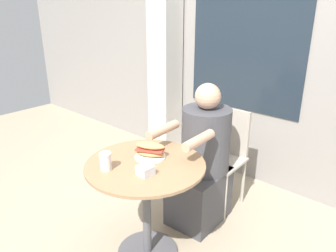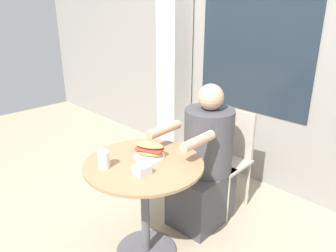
% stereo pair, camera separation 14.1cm
% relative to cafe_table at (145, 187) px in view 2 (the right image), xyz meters
% --- Properties ---
extents(ground_plane, '(8.00, 8.00, 0.00)m').
position_rel_cafe_table_xyz_m(ground_plane, '(0.00, 0.00, -0.54)').
color(ground_plane, tan).
extents(storefront_wall, '(8.00, 0.09, 2.80)m').
position_rel_cafe_table_xyz_m(storefront_wall, '(-0.00, 1.54, 0.86)').
color(storefront_wall, gray).
rests_on(storefront_wall, ground_plane).
extents(lattice_pillar, '(0.28, 0.28, 2.40)m').
position_rel_cafe_table_xyz_m(lattice_pillar, '(-1.04, 1.34, 0.66)').
color(lattice_pillar, beige).
rests_on(lattice_pillar, ground_plane).
extents(cafe_table, '(0.80, 0.80, 0.74)m').
position_rel_cafe_table_xyz_m(cafe_table, '(0.00, 0.00, 0.00)').
color(cafe_table, '#997551').
rests_on(cafe_table, ground_plane).
extents(diner_chair, '(0.40, 0.40, 0.87)m').
position_rel_cafe_table_xyz_m(diner_chair, '(0.03, 0.96, -0.02)').
color(diner_chair, '#ADA393').
rests_on(diner_chair, ground_plane).
extents(seated_diner, '(0.41, 0.71, 1.17)m').
position_rel_cafe_table_xyz_m(seated_diner, '(0.03, 0.60, -0.05)').
color(seated_diner, '#424247').
rests_on(seated_diner, ground_plane).
extents(sandwich_on_plate, '(0.22, 0.21, 0.11)m').
position_rel_cafe_table_xyz_m(sandwich_on_plate, '(-0.04, 0.09, 0.24)').
color(sandwich_on_plate, white).
rests_on(sandwich_on_plate, cafe_table).
extents(drink_cup, '(0.08, 0.08, 0.12)m').
position_rel_cafe_table_xyz_m(drink_cup, '(-0.12, -0.23, 0.25)').
color(drink_cup, silver).
rests_on(drink_cup, cafe_table).
extents(napkin_box, '(0.10, 0.10, 0.06)m').
position_rel_cafe_table_xyz_m(napkin_box, '(0.11, -0.11, 0.22)').
color(napkin_box, silver).
rests_on(napkin_box, cafe_table).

